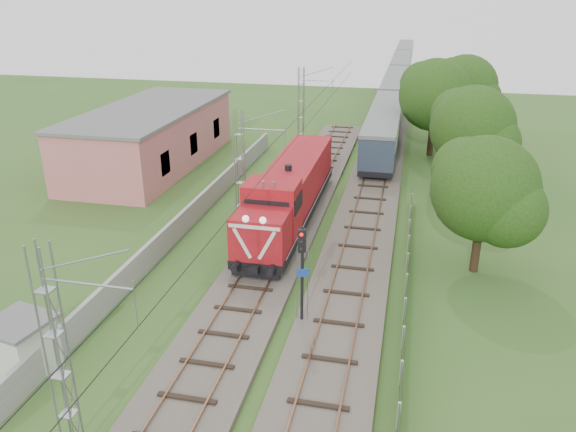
% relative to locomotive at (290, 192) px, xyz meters
% --- Properties ---
extents(ground, '(140.00, 140.00, 0.00)m').
position_rel_locomotive_xyz_m(ground, '(0.00, -13.40, -2.31)').
color(ground, '#2F5921').
rests_on(ground, ground).
extents(track_main, '(4.20, 70.00, 0.45)m').
position_rel_locomotive_xyz_m(track_main, '(0.00, -6.40, -2.12)').
color(track_main, '#6B6054').
rests_on(track_main, ground).
extents(track_side, '(4.20, 80.00, 0.45)m').
position_rel_locomotive_xyz_m(track_side, '(5.00, 6.60, -2.12)').
color(track_side, '#6B6054').
rests_on(track_side, ground).
extents(catenary, '(3.31, 70.00, 8.00)m').
position_rel_locomotive_xyz_m(catenary, '(-2.95, -1.40, 1.74)').
color(catenary, gray).
rests_on(catenary, ground).
extents(boundary_wall, '(0.25, 40.00, 1.50)m').
position_rel_locomotive_xyz_m(boundary_wall, '(-6.50, -1.40, -1.56)').
color(boundary_wall, '#9E9E99').
rests_on(boundary_wall, ground).
extents(station_building, '(8.40, 20.40, 5.22)m').
position_rel_locomotive_xyz_m(station_building, '(-15.00, 10.60, 0.32)').
color(station_building, '#B76363').
rests_on(station_building, ground).
extents(fence, '(0.12, 32.00, 1.20)m').
position_rel_locomotive_xyz_m(fence, '(8.00, -10.40, -1.71)').
color(fence, black).
rests_on(fence, ground).
extents(locomotive, '(3.11, 17.75, 4.51)m').
position_rel_locomotive_xyz_m(locomotive, '(0.00, 0.00, 0.00)').
color(locomotive, black).
rests_on(locomotive, ground).
extents(coach_rake, '(2.97, 88.56, 3.43)m').
position_rel_locomotive_xyz_m(coach_rake, '(5.00, 53.53, 0.17)').
color(coach_rake, black).
rests_on(coach_rake, ground).
extents(signal_post, '(0.54, 0.44, 5.10)m').
position_rel_locomotive_xyz_m(signal_post, '(3.21, -12.02, 1.20)').
color(signal_post, black).
rests_on(signal_post, ground).
extents(relay_hut, '(2.81, 2.81, 2.48)m').
position_rel_locomotive_xyz_m(relay_hut, '(-7.40, -17.93, -1.06)').
color(relay_hut, beige).
rests_on(relay_hut, ground).
extents(tree_a, '(6.05, 5.76, 7.84)m').
position_rel_locomotive_xyz_m(tree_a, '(11.78, -4.43, 2.59)').
color(tree_a, '#352315').
rests_on(tree_a, ground).
extents(tree_b, '(6.54, 6.22, 8.47)m').
position_rel_locomotive_xyz_m(tree_b, '(12.08, 8.31, 2.98)').
color(tree_b, '#352315').
rests_on(tree_b, ground).
extents(tree_c, '(6.99, 6.66, 9.06)m').
position_rel_locomotive_xyz_m(tree_c, '(9.57, 19.34, 3.35)').
color(tree_c, '#352315').
rests_on(tree_c, ground).
extents(tree_d, '(6.86, 6.53, 8.89)m').
position_rel_locomotive_xyz_m(tree_d, '(12.50, 24.67, 3.24)').
color(tree_d, '#352315').
rests_on(tree_d, ground).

